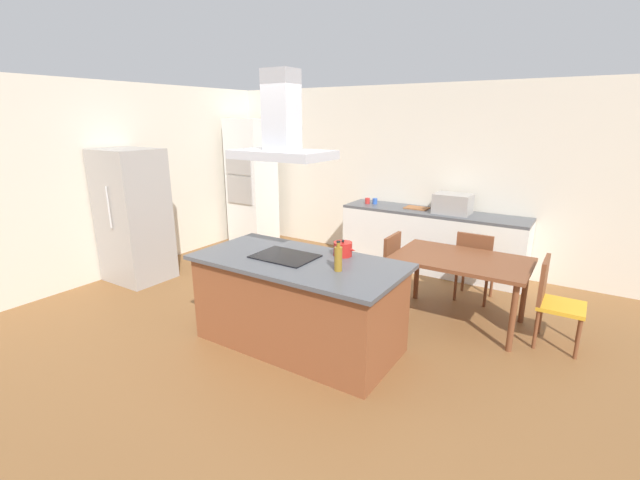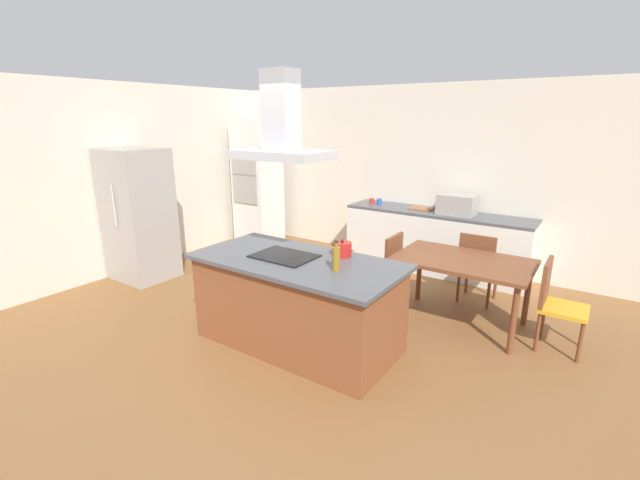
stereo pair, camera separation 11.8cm
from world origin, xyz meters
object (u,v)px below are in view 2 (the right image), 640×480
(tea_kettle, at_px, (342,249))
(coffee_mug_blue, at_px, (379,201))
(chair_at_left_end, at_px, (385,265))
(chair_at_right_end, at_px, (555,300))
(dining_table, at_px, (463,267))
(chair_facing_back_wall, at_px, (478,264))
(range_hood, at_px, (281,131))
(coffee_mug_red, at_px, (372,201))
(refrigerator, at_px, (139,215))
(cooktop, at_px, (284,256))
(cutting_board, at_px, (421,208))
(wall_oven_stack, at_px, (257,182))
(countertop_microwave, at_px, (457,204))
(olive_oil_bottle, at_px, (336,258))

(tea_kettle, xyz_separation_m, coffee_mug_blue, (-0.89, 2.57, -0.03))
(chair_at_left_end, xyz_separation_m, chair_at_right_end, (1.83, 0.00, 0.00))
(tea_kettle, xyz_separation_m, dining_table, (0.90, 1.03, -0.30))
(chair_facing_back_wall, relative_size, chair_at_right_end, 1.00)
(range_hood, bearing_deg, dining_table, 45.07)
(coffee_mug_red, distance_m, refrigerator, 3.45)
(coffee_mug_blue, bearing_deg, chair_facing_back_wall, -26.10)
(chair_at_left_end, height_order, chair_at_right_end, same)
(coffee_mug_blue, relative_size, chair_facing_back_wall, 0.10)
(coffee_mug_blue, distance_m, chair_facing_back_wall, 2.04)
(cooktop, height_order, coffee_mug_red, coffee_mug_red)
(chair_at_left_end, bearing_deg, chair_facing_back_wall, 36.01)
(tea_kettle, bearing_deg, range_hood, -143.95)
(tea_kettle, bearing_deg, cutting_board, 94.45)
(chair_at_right_end, bearing_deg, chair_facing_back_wall, 143.99)
(refrigerator, height_order, chair_at_left_end, refrigerator)
(coffee_mug_blue, xyz_separation_m, refrigerator, (-2.40, -2.62, -0.03))
(wall_oven_stack, distance_m, chair_at_right_end, 5.22)
(coffee_mug_red, distance_m, range_hood, 3.14)
(coffee_mug_blue, bearing_deg, tea_kettle, -70.99)
(countertop_microwave, xyz_separation_m, chair_at_right_end, (1.47, -1.51, -0.53))
(chair_at_right_end, xyz_separation_m, range_hood, (-2.28, -1.37, 1.59))
(cooktop, xyz_separation_m, chair_facing_back_wall, (1.36, 2.03, -0.40))
(cooktop, xyz_separation_m, countertop_microwave, (0.81, 2.88, 0.13))
(chair_facing_back_wall, height_order, chair_at_right_end, same)
(cooktop, xyz_separation_m, cutting_board, (0.26, 2.93, 0.00))
(olive_oil_bottle, bearing_deg, cutting_board, 97.22)
(tea_kettle, height_order, chair_at_right_end, tea_kettle)
(cutting_board, bearing_deg, cooktop, -95.10)
(tea_kettle, distance_m, countertop_microwave, 2.57)
(chair_at_left_end, bearing_deg, refrigerator, -161.73)
(wall_oven_stack, height_order, chair_facing_back_wall, wall_oven_stack)
(olive_oil_bottle, xyz_separation_m, chair_at_left_end, (-0.19, 1.43, -0.51))
(cooktop, height_order, tea_kettle, tea_kettle)
(tea_kettle, height_order, wall_oven_stack, wall_oven_stack)
(cutting_board, distance_m, range_hood, 3.17)
(olive_oil_bottle, xyz_separation_m, range_hood, (-0.64, 0.06, 1.08))
(chair_at_right_end, relative_size, range_hood, 0.99)
(countertop_microwave, xyz_separation_m, chair_facing_back_wall, (0.56, -0.85, -0.53))
(wall_oven_stack, bearing_deg, chair_at_right_end, -14.29)
(coffee_mug_blue, distance_m, refrigerator, 3.56)
(coffee_mug_red, bearing_deg, dining_table, -38.39)
(olive_oil_bottle, height_order, wall_oven_stack, wall_oven_stack)
(refrigerator, relative_size, range_hood, 2.02)
(countertop_microwave, xyz_separation_m, chair_at_left_end, (-0.36, -1.51, -0.53))
(cutting_board, bearing_deg, range_hood, -95.10)
(olive_oil_bottle, xyz_separation_m, cutting_board, (-0.38, 2.99, -0.11))
(coffee_mug_blue, height_order, wall_oven_stack, wall_oven_stack)
(cutting_board, relative_size, chair_at_left_end, 0.38)
(chair_at_right_end, distance_m, range_hood, 3.10)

